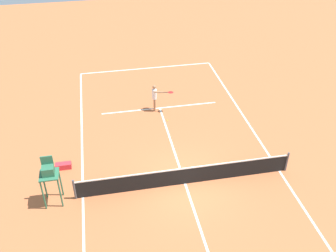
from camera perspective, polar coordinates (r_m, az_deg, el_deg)
name	(u,v)px	position (r m, az deg, el deg)	size (l,w,h in m)	color
ground_plane	(185,184)	(18.23, 2.54, -8.49)	(60.00, 60.00, 0.00)	#B76038
court_lines	(185,184)	(18.23, 2.54, -8.48)	(9.50, 24.86, 0.01)	white
tennis_net	(185,176)	(17.90, 2.58, -7.33)	(10.10, 0.10, 1.07)	#4C4C51
player_serving	(155,96)	(22.88, -1.89, 4.52)	(1.23, 0.77, 1.67)	#9E704C
tennis_ball	(167,120)	(22.34, -0.09, 0.83)	(0.07, 0.07, 0.07)	#CCE033
umpire_chair	(49,174)	(17.05, -17.18, -6.77)	(0.80, 0.80, 2.41)	#2D6B4C
equipment_bag	(63,166)	(19.61, -15.18, -5.70)	(0.76, 0.32, 0.30)	red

